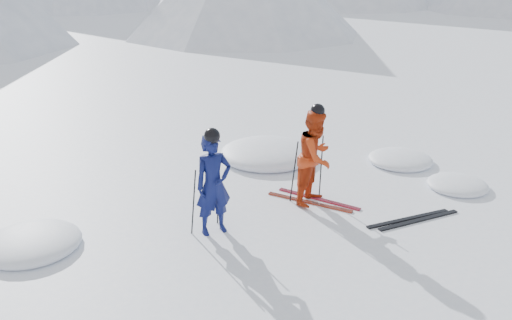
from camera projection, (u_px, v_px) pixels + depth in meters
ground at (355, 198)px, 10.34m from camera, size 160.00×160.00×0.00m
skier_blue at (213, 185)px, 8.80m from camera, size 0.68×0.50×1.71m
skier_red at (316, 157)px, 9.90m from camera, size 1.05×0.94×1.79m
pole_blue_left at (194, 202)px, 8.84m from camera, size 0.12×0.08×1.14m
pole_blue_right at (218, 192)px, 9.23m from camera, size 0.12×0.07×1.14m
pole_red_left at (294, 172)px, 10.02m from camera, size 0.12×0.09×1.19m
pole_red_right at (321, 166)px, 10.29m from camera, size 0.12×0.08×1.19m
ski_worn_left at (309, 202)px, 10.15m from camera, size 0.75×1.60×0.03m
ski_worn_right at (319, 199)px, 10.28m from camera, size 0.64×1.64×0.03m
ski_loose_a at (408, 219)px, 9.51m from camera, size 1.67×0.51×0.03m
ski_loose_b at (419, 220)px, 9.45m from camera, size 1.68×0.45×0.03m
snow_lumps at (270, 174)px, 11.47m from camera, size 9.18×5.34×0.48m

